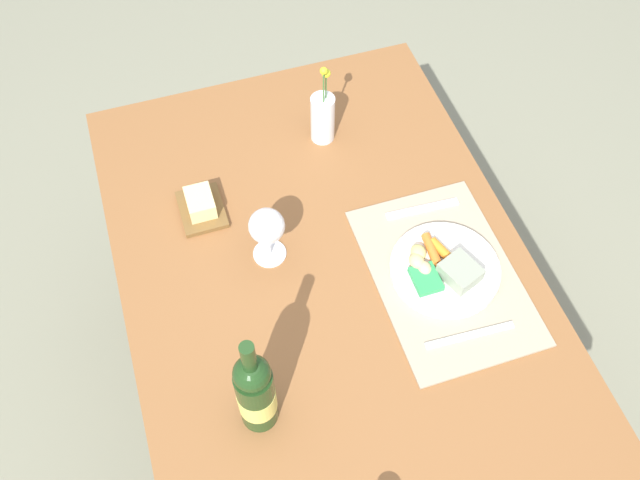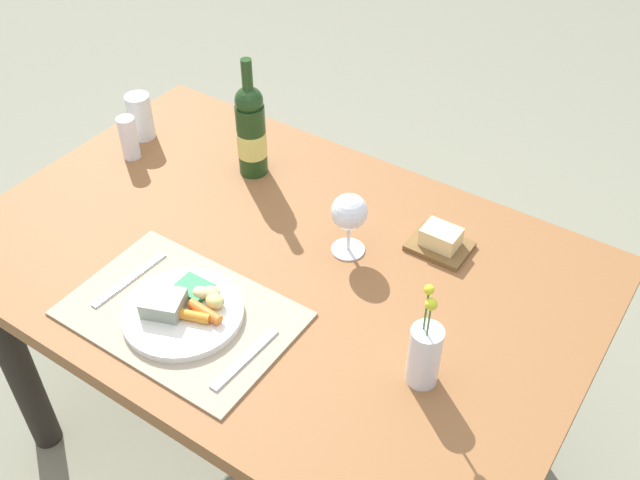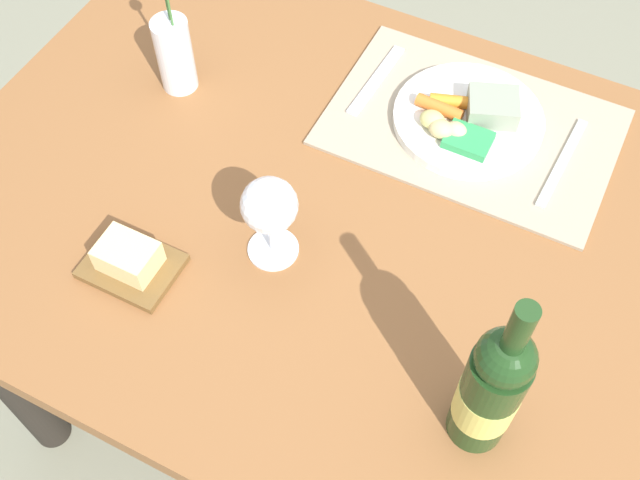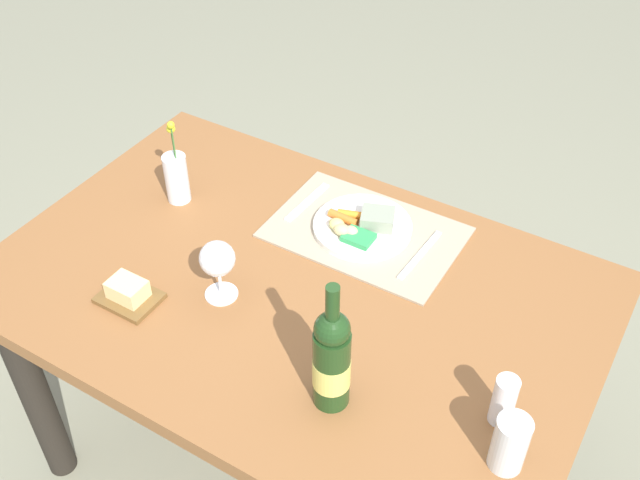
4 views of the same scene
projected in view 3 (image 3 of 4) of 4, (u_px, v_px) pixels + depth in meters
The scene contains 10 objects.
ground_plane at pixel (358, 409), 1.75m from camera, with size 8.00×8.00×0.00m, color gray.
dining_table at pixel (375, 265), 1.23m from camera, with size 1.35×0.88×0.73m.
placemat at pixel (472, 127), 1.24m from camera, with size 0.45×0.30×0.01m, color tan.
dinner_plate at pixel (469, 118), 1.22m from camera, with size 0.24×0.24×0.05m.
fork at pixel (562, 162), 1.19m from camera, with size 0.02×0.19×0.01m, color silver.
knife at pixel (376, 80), 1.29m from camera, with size 0.02×0.17×0.01m, color silver.
butter_dish at pixel (130, 261), 1.08m from camera, with size 0.13×0.10×0.05m.
wine_bottle at pixel (491, 389), 0.87m from camera, with size 0.07×0.07×0.30m.
wine_glass at pixel (269, 208), 1.02m from camera, with size 0.08×0.08×0.15m.
flower_vase at pixel (174, 52), 1.23m from camera, with size 0.06×0.06×0.23m.
Camera 3 is at (-0.21, 0.62, 1.67)m, focal length 43.53 mm.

